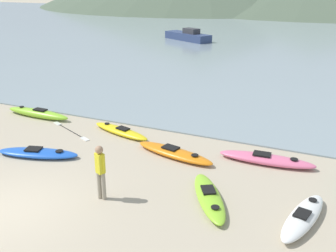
{
  "coord_description": "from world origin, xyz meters",
  "views": [
    {
      "loc": [
        7.81,
        -6.51,
        5.87
      ],
      "look_at": [
        1.86,
        6.55,
        0.5
      ],
      "focal_mm": 42.0,
      "sensor_mm": 36.0,
      "label": 1
    }
  ],
  "objects": [
    {
      "name": "kayak_on_sand_4",
      "position": [
        5.85,
        5.85,
        0.15
      ],
      "size": [
        3.26,
        0.89,
        0.35
      ],
      "color": "#E5668C",
      "rests_on": "ground_plane"
    },
    {
      "name": "kayak_on_sand_8",
      "position": [
        4.87,
        2.73,
        0.14
      ],
      "size": [
        1.98,
        2.7,
        0.32
      ],
      "color": "#8CCC2D",
      "rests_on": "ground_plane"
    },
    {
      "name": "ground_plane",
      "position": [
        0.0,
        0.0,
        0.0
      ],
      "size": [
        400.0,
        400.0,
        0.0
      ],
      "primitive_type": "plane",
      "color": "tan"
    },
    {
      "name": "loose_paddle",
      "position": [
        -2.1,
        5.55,
        0.01
      ],
      "size": [
        2.6,
        1.32,
        0.03
      ],
      "color": "black",
      "rests_on": "ground_plane"
    },
    {
      "name": "kayak_on_sand_0",
      "position": [
        -4.55,
        6.38,
        0.18
      ],
      "size": [
        3.42,
        0.64,
        0.41
      ],
      "color": "#8CCC2D",
      "rests_on": "ground_plane"
    },
    {
      "name": "moored_boat_1",
      "position": [
        -7.1,
        31.16,
        0.49
      ],
      "size": [
        5.65,
        3.99,
        1.23
      ],
      "color": "navy",
      "rests_on": "bay_water"
    },
    {
      "name": "kayak_on_sand_1",
      "position": [
        -0.05,
        6.13,
        0.13
      ],
      "size": [
        2.97,
        1.35,
        0.3
      ],
      "color": "yellow",
      "rests_on": "ground_plane"
    },
    {
      "name": "kayak_on_sand_5",
      "position": [
        -1.61,
        3.08,
        0.13
      ],
      "size": [
        3.04,
        1.55,
        0.3
      ],
      "color": "blue",
      "rests_on": "ground_plane"
    },
    {
      "name": "bay_water",
      "position": [
        0.0,
        42.17,
        0.03
      ],
      "size": [
        160.0,
        70.0,
        0.06
      ],
      "primitive_type": "cube",
      "color": "gray",
      "rests_on": "ground_plane"
    },
    {
      "name": "kayak_on_sand_7",
      "position": [
        7.4,
        2.76,
        0.15
      ],
      "size": [
        1.17,
        2.69,
        0.35
      ],
      "color": "white",
      "rests_on": "ground_plane"
    },
    {
      "name": "kayak_on_sand_3",
      "position": [
        2.78,
        5.07,
        0.14
      ],
      "size": [
        3.22,
        1.37,
        0.33
      ],
      "color": "orange",
      "rests_on": "ground_plane"
    },
    {
      "name": "person_near_foreground",
      "position": [
        2.05,
        1.6,
        0.94
      ],
      "size": [
        0.33,
        0.26,
        1.64
      ],
      "color": "gray",
      "rests_on": "ground_plane"
    }
  ]
}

